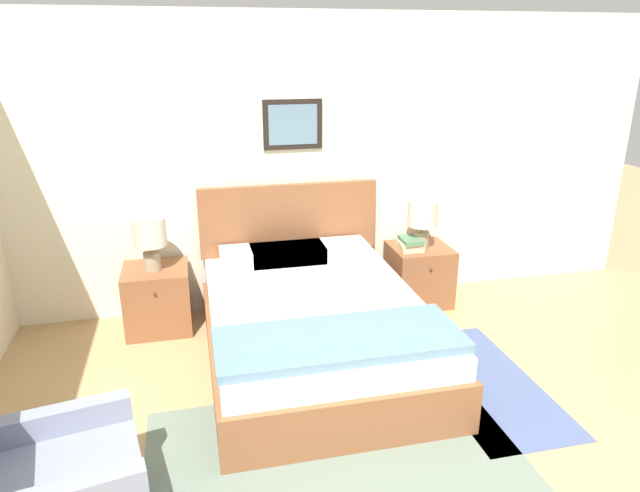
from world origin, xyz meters
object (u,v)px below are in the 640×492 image
object	(u,v)px
table_lamp_near_window	(150,236)
bed	(314,324)
nightstand_near_window	(158,298)
table_lamp_by_door	(423,217)
nightstand_by_door	(419,274)

from	to	relation	value
table_lamp_near_window	bed	bearing A→B (deg)	-33.07
nightstand_near_window	table_lamp_by_door	world-z (taller)	table_lamp_by_door
table_lamp_near_window	table_lamp_by_door	world-z (taller)	same
nightstand_by_door	table_lamp_by_door	distance (m)	0.57
bed	table_lamp_by_door	distance (m)	1.52
nightstand_near_window	table_lamp_by_door	bearing A→B (deg)	-0.58
table_lamp_by_door	table_lamp_near_window	bearing A→B (deg)	180.00
bed	nightstand_near_window	xyz separation A→B (m)	(-1.19, 0.80, -0.02)
nightstand_near_window	nightstand_by_door	distance (m)	2.38
bed	nightstand_near_window	size ratio (longest dim) A/B	3.97
nightstand_near_window	table_lamp_near_window	distance (m)	0.57
nightstand_by_door	table_lamp_by_door	size ratio (longest dim) A/B	1.23
nightstand_by_door	table_lamp_near_window	distance (m)	2.46
nightstand_near_window	table_lamp_by_door	distance (m)	2.44
nightstand_near_window	table_lamp_by_door	size ratio (longest dim) A/B	1.23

